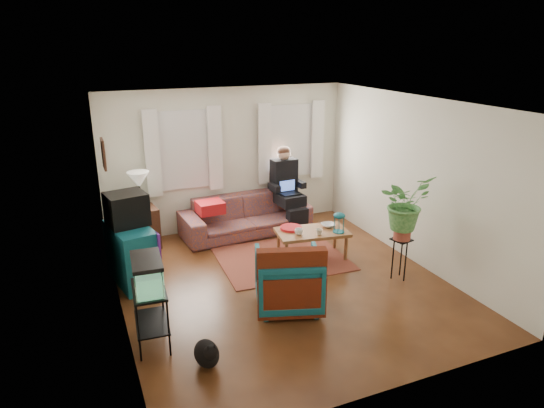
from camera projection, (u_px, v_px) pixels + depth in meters
name	position (u px, v px, depth m)	size (l,w,h in m)	color
floor	(283.00, 283.00, 7.08)	(4.50, 5.00, 0.01)	#4F2B14
ceiling	(284.00, 103.00, 6.25)	(4.50, 5.00, 0.01)	white
wall_back	(227.00, 160.00, 8.85)	(4.50, 0.01, 2.60)	silver
wall_front	(394.00, 276.00, 4.48)	(4.50, 0.01, 2.60)	silver
wall_left	(113.00, 221.00, 5.84)	(0.01, 5.00, 2.60)	silver
wall_right	(416.00, 181.00, 7.50)	(0.01, 5.00, 2.60)	silver
window_left	(184.00, 150.00, 8.45)	(1.08, 0.04, 1.38)	white
window_right	(290.00, 141.00, 9.21)	(1.08, 0.04, 1.38)	white
curtains_left	(185.00, 151.00, 8.38)	(1.36, 0.06, 1.50)	white
curtains_right	(292.00, 142.00, 9.14)	(1.36, 0.06, 1.50)	white
picture_frame	(104.00, 154.00, 6.38)	(0.04, 0.32, 0.40)	#3D2616
area_rug	(282.00, 258.00, 7.87)	(2.00, 1.60, 0.01)	brown
sofa	(246.00, 210.00, 8.79)	(2.33, 0.92, 0.91)	brown
seated_person	(286.00, 191.00, 9.07)	(0.58, 0.72, 1.39)	black
side_table	(143.00, 228.00, 8.22)	(0.48, 0.48, 0.70)	#382315
table_lamp	(140.00, 191.00, 8.02)	(0.36, 0.36, 0.64)	white
dresser	(132.00, 254.00, 6.99)	(0.48, 0.97, 0.87)	#126070
crt_tv	(126.00, 209.00, 6.87)	(0.53, 0.48, 0.46)	black
aquarium_stand	(151.00, 317.00, 5.56)	(0.36, 0.65, 0.72)	black
aquarium	(147.00, 274.00, 5.38)	(0.32, 0.59, 0.38)	#7FD899
black_cat	(206.00, 351.00, 5.25)	(0.27, 0.41, 0.35)	black
armchair	(288.00, 277.00, 6.34)	(0.83, 0.78, 0.86)	navy
serape_throw	(292.00, 276.00, 5.97)	(0.86, 0.20, 0.71)	#9E0A0A
coffee_table	(312.00, 244.00, 7.85)	(1.14, 0.62, 0.47)	brown
cup_a	(299.00, 232.00, 7.60)	(0.13, 0.13, 0.10)	white
cup_b	(319.00, 232.00, 7.60)	(0.10, 0.10, 0.10)	beige
bowl	(328.00, 225.00, 7.93)	(0.22, 0.22, 0.06)	white
snack_tray	(291.00, 228.00, 7.83)	(0.35, 0.35, 0.04)	#B21414
birdcage	(339.00, 222.00, 7.67)	(0.19, 0.19, 0.33)	#115B6B
plant_stand	(400.00, 259.00, 7.13)	(0.27, 0.27, 0.63)	black
potted_plant	(404.00, 211.00, 6.89)	(0.72, 0.62, 0.80)	#599947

